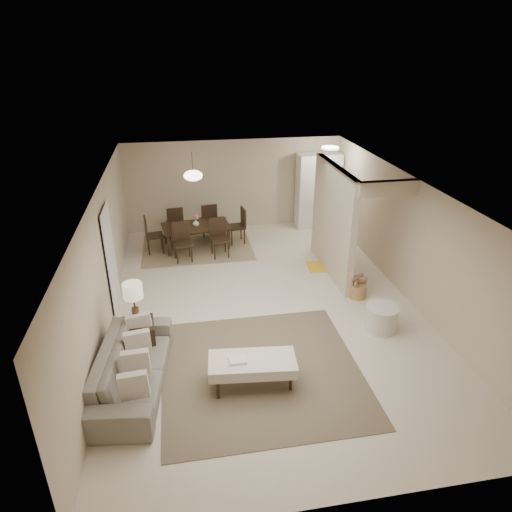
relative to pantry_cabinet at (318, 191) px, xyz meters
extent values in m
plane|color=beige|center=(-2.35, -4.15, -1.05)|extent=(9.00, 9.00, 0.00)
plane|color=white|center=(-2.35, -4.15, 1.45)|extent=(9.00, 9.00, 0.00)
plane|color=#C2B093|center=(-2.35, 0.35, 0.20)|extent=(6.00, 0.00, 6.00)
plane|color=#C2B093|center=(-5.35, -4.15, 0.20)|extent=(0.00, 9.00, 9.00)
plane|color=#C2B093|center=(0.65, -4.15, 0.20)|extent=(0.00, 9.00, 9.00)
cube|color=#C2B093|center=(-0.55, -2.90, 0.20)|extent=(0.15, 2.50, 2.50)
cube|color=black|center=(-5.32, -3.55, -0.03)|extent=(0.04, 0.90, 2.04)
cube|color=white|center=(0.00, 0.00, 0.00)|extent=(1.20, 0.55, 2.10)
cylinder|color=white|center=(-0.05, -0.95, 1.41)|extent=(0.44, 0.44, 0.05)
cube|color=brown|center=(-2.78, -6.14, -1.04)|extent=(3.20, 3.20, 0.01)
imported|color=slate|center=(-4.80, -6.14, -0.70)|extent=(2.50, 1.22, 0.70)
cube|color=beige|center=(-2.98, -6.44, -0.66)|extent=(1.40, 0.75, 0.18)
cylinder|color=black|center=(-3.54, -6.67, -0.90)|extent=(0.05, 0.05, 0.30)
cylinder|color=black|center=(-2.42, -6.67, -0.90)|extent=(0.05, 0.05, 0.30)
cylinder|color=black|center=(-3.54, -6.22, -0.90)|extent=(0.05, 0.05, 0.30)
cylinder|color=black|center=(-2.42, -6.22, -0.90)|extent=(0.05, 0.05, 0.30)
cube|color=black|center=(-4.75, -5.31, -0.75)|extent=(0.59, 0.59, 0.60)
cylinder|color=#4C3720|center=(-4.75, -5.31, -0.30)|extent=(0.12, 0.12, 0.30)
cylinder|color=#4C3720|center=(-4.75, -5.31, -0.02)|extent=(0.03, 0.03, 0.26)
cylinder|color=beige|center=(-4.75, -5.31, 0.18)|extent=(0.32, 0.32, 0.26)
cylinder|color=beige|center=(-0.36, -5.35, -0.81)|extent=(0.61, 0.61, 0.48)
cylinder|color=#9C703E|center=(-0.34, -4.15, -0.90)|extent=(0.38, 0.38, 0.29)
cube|color=#7F6D4E|center=(-3.52, -0.98, -1.04)|extent=(2.80, 2.10, 0.01)
imported|color=black|center=(-3.52, -0.98, -0.75)|extent=(1.80, 1.14, 0.60)
imported|color=white|center=(-3.52, -0.98, -0.37)|extent=(0.20, 0.20, 0.17)
cube|color=yellow|center=(-0.50, -2.66, -1.04)|extent=(1.03, 0.66, 0.01)
cylinder|color=#4C3720|center=(-3.52, -0.98, 1.20)|extent=(0.02, 0.02, 0.50)
ellipsoid|color=#FFEAC6|center=(-3.52, -0.98, 0.87)|extent=(0.46, 0.46, 0.25)
camera|label=1|loc=(-3.90, -11.99, 3.84)|focal=32.00mm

